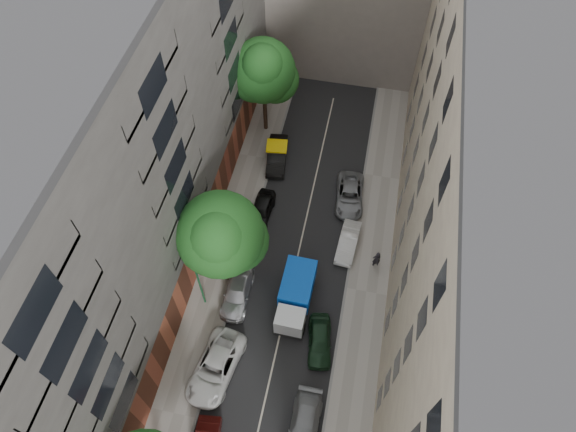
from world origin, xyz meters
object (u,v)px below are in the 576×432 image
(car_left_4, at_px, (261,210))
(tree_far, at_px, (264,73))
(car_left_2, at_px, (215,367))
(tarp_truck, at_px, (296,296))
(pedestrian, at_px, (377,259))
(car_left_3, at_px, (238,292))
(lamp_post, at_px, (197,277))
(car_right_3, at_px, (348,242))
(car_left_5, at_px, (277,155))
(tree_mid, at_px, (222,237))
(car_right_4, at_px, (350,195))
(car_right_2, at_px, (320,341))
(car_right_1, at_px, (304,426))

(car_left_4, height_order, tree_far, tree_far)
(car_left_2, height_order, car_left_4, car_left_2)
(tarp_truck, xyz_separation_m, pedestrian, (5.27, 4.31, -0.33))
(car_left_2, bearing_deg, tarp_truck, 63.01)
(car_left_3, relative_size, lamp_post, 0.73)
(car_left_2, bearing_deg, tree_far, 103.22)
(car_right_3, relative_size, lamp_post, 0.63)
(car_left_4, height_order, car_left_5, car_left_5)
(car_left_3, distance_m, tree_mid, 5.60)
(tarp_truck, height_order, car_left_5, tarp_truck)
(car_right_4, xyz_separation_m, pedestrian, (2.78, -5.74, 0.35))
(car_right_2, relative_size, car_right_3, 1.00)
(car_left_4, xyz_separation_m, tree_mid, (-0.90, -6.30, 5.40))
(car_right_1, bearing_deg, car_right_2, 89.89)
(car_right_1, xyz_separation_m, car_right_3, (0.80, 13.80, -0.01))
(car_left_5, height_order, tree_far, tree_far)
(car_left_2, xyz_separation_m, tree_far, (-1.74, 22.25, 5.73))
(car_left_4, relative_size, lamp_post, 0.64)
(lamp_post, distance_m, pedestrian, 13.25)
(car_right_2, relative_size, tree_far, 0.42)
(car_left_3, height_order, pedestrian, pedestrian)
(car_left_3, xyz_separation_m, car_right_3, (7.20, 5.80, -0.01))
(car_left_3, xyz_separation_m, tree_mid, (-0.90, 1.09, 5.42))
(tarp_truck, relative_size, car_right_1, 1.17)
(tarp_truck, xyz_separation_m, car_right_1, (2.20, -8.24, -0.68))
(car_left_2, relative_size, car_right_4, 1.15)
(car_right_3, bearing_deg, car_right_2, -91.56)
(car_left_2, bearing_deg, pedestrian, 55.69)
(car_left_3, bearing_deg, tree_far, 94.97)
(car_left_4, height_order, tree_mid, tree_mid)
(tree_far, bearing_deg, car_right_3, -50.51)
(car_left_2, distance_m, lamp_post, 6.05)
(car_right_2, height_order, lamp_post, lamp_post)
(tarp_truck, bearing_deg, car_right_3, 62.70)
(car_right_1, bearing_deg, car_right_3, 86.57)
(car_right_2, height_order, tree_mid, tree_mid)
(car_left_3, distance_m, lamp_post, 4.11)
(lamp_post, bearing_deg, car_left_5, 81.18)
(car_left_4, bearing_deg, car_left_3, -87.25)
(car_left_3, xyz_separation_m, lamp_post, (-2.20, -0.98, 3.33))
(car_right_1, bearing_deg, car_left_4, 112.46)
(tarp_truck, relative_size, car_right_3, 1.35)
(car_left_5, bearing_deg, lamp_post, -106.14)
(tarp_truck, height_order, pedestrian, tarp_truck)
(tarp_truck, xyz_separation_m, car_left_5, (-4.20, 12.96, -0.60))
(car_left_4, distance_m, car_right_2, 11.70)
(car_left_2, xyz_separation_m, car_left_3, (0.00, 5.60, -0.10))
(tree_mid, bearing_deg, car_left_5, 85.73)
(tarp_truck, height_order, tree_far, tree_far)
(car_right_3, distance_m, car_right_4, 4.51)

